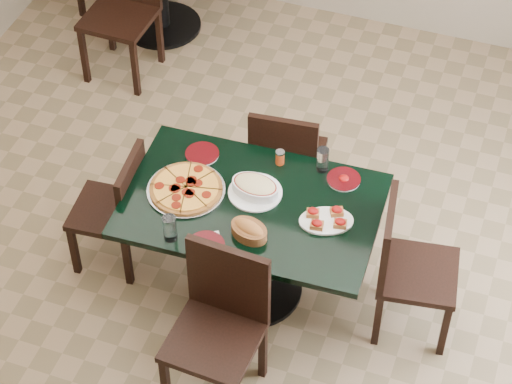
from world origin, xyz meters
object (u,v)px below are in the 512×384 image
(chair_right, at_px, (404,262))
(pepperoni_pizza, at_px, (186,189))
(chair_far, at_px, (286,157))
(chair_near, at_px, (220,318))
(chair_left, at_px, (118,206))
(bread_basket, at_px, (249,230))
(back_chair_near, at_px, (124,0))
(lasagna_casserole, at_px, (255,187))
(bruschetta_platter, at_px, (326,219))
(main_table, at_px, (252,225))

(chair_right, relative_size, pepperoni_pizza, 2.11)
(chair_far, height_order, chair_near, chair_near)
(chair_left, height_order, bread_basket, chair_left)
(back_chair_near, bearing_deg, lasagna_casserole, -44.44)
(chair_right, bearing_deg, back_chair_near, 47.58)
(pepperoni_pizza, relative_size, lasagna_casserole, 1.45)
(chair_right, height_order, chair_left, chair_right)
(chair_left, relative_size, bread_basket, 3.43)
(back_chair_near, relative_size, bruschetta_platter, 2.87)
(bruschetta_platter, bearing_deg, back_chair_near, 117.51)
(main_table, bearing_deg, chair_near, -87.30)
(chair_right, xyz_separation_m, pepperoni_pizza, (-1.24, -0.09, 0.25))
(back_chair_near, relative_size, bread_basket, 4.05)
(chair_near, bearing_deg, pepperoni_pizza, 128.30)
(main_table, distance_m, bread_basket, 0.32)
(main_table, bearing_deg, pepperoni_pizza, -177.52)
(bruschetta_platter, bearing_deg, chair_right, -13.79)
(main_table, distance_m, chair_right, 0.87)
(lasagna_casserole, bearing_deg, chair_right, 6.21)
(chair_right, relative_size, bread_basket, 3.72)
(main_table, bearing_deg, lasagna_casserole, 93.53)
(chair_far, relative_size, chair_right, 0.96)
(bruschetta_platter, bearing_deg, chair_left, 159.90)
(lasagna_casserole, relative_size, bread_basket, 1.21)
(back_chair_near, xyz_separation_m, bruschetta_platter, (2.01, -1.73, 0.20))
(back_chair_near, bearing_deg, chair_left, -64.67)
(main_table, relative_size, lasagna_casserole, 4.76)
(chair_left, height_order, back_chair_near, back_chair_near)
(chair_left, bearing_deg, main_table, 87.60)
(back_chair_near, height_order, bruschetta_platter, back_chair_near)
(lasagna_casserole, height_order, bruschetta_platter, lasagna_casserole)
(bruschetta_platter, bearing_deg, lasagna_casserole, 148.28)
(main_table, xyz_separation_m, chair_near, (0.06, -0.65, -0.02))
(back_chair_near, distance_m, lasagna_casserole, 2.30)
(chair_left, relative_size, pepperoni_pizza, 1.95)
(chair_right, relative_size, chair_left, 1.08)
(chair_near, height_order, pepperoni_pizza, chair_near)
(chair_right, bearing_deg, bruschetta_platter, 89.80)
(chair_near, bearing_deg, main_table, 98.21)
(chair_far, distance_m, chair_right, 1.06)
(lasagna_casserole, bearing_deg, chair_near, -77.87)
(chair_far, bearing_deg, bread_basket, 89.44)
(main_table, height_order, chair_left, chair_left)
(back_chair_near, bearing_deg, pepperoni_pizza, -53.67)
(bread_basket, distance_m, bruschetta_platter, 0.43)
(main_table, xyz_separation_m, bread_basket, (0.06, -0.22, 0.22))
(pepperoni_pizza, bearing_deg, bruschetta_platter, 2.36)
(lasagna_casserole, distance_m, bruschetta_platter, 0.44)
(main_table, relative_size, chair_right, 1.55)
(chair_far, xyz_separation_m, chair_right, (0.88, -0.60, 0.02))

